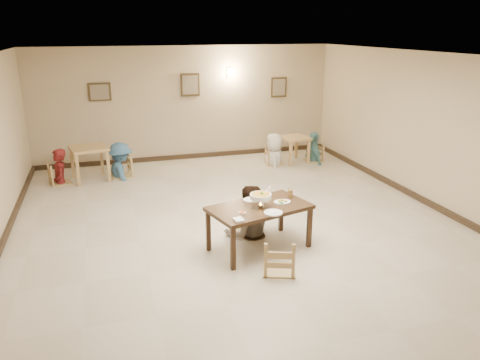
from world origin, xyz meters
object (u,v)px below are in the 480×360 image
object	(u,v)px
bg_chair_rl	(274,148)
chair_near	(280,240)
bg_diner_b	(119,143)
chair_far	(248,209)
drink_glass	(290,193)
curry_warmer	(261,196)
bg_chair_ll	(58,164)
bg_diner_d	(315,132)
main_diner	(249,185)
bg_table_left	(89,153)
bg_diner_c	(275,134)
bg_diner_a	(57,149)
bg_chair_lr	(120,156)
main_table	(259,211)
bg_chair_rr	(314,144)
bg_table_right	(294,142)

from	to	relation	value
bg_chair_rl	chair_near	bearing A→B (deg)	166.43
chair_near	bg_diner_b	xyz separation A→B (m)	(-1.97, 5.42, 0.33)
chair_far	bg_chair_rl	bearing A→B (deg)	57.82
drink_glass	chair_far	bearing A→B (deg)	144.11
chair_near	bg_diner_b	world-z (taller)	bg_diner_b
chair_near	curry_warmer	size ratio (longest dim) A/B	2.68
bg_chair_ll	bg_diner_d	bearing A→B (deg)	-105.04
main_diner	drink_glass	distance (m)	0.71
bg_table_left	bg_diner_b	size ratio (longest dim) A/B	0.57
main_diner	bg_chair_ll	size ratio (longest dim) A/B	1.93
bg_diner_c	main_diner	bearing A→B (deg)	-10.16
bg_diner_b	bg_diner_d	bearing A→B (deg)	-108.21
bg_diner_a	chair_far	bearing A→B (deg)	31.64
curry_warmer	bg_diner_d	size ratio (longest dim) A/B	0.24
bg_chair_lr	bg_diner_c	distance (m)	3.93
bg_chair_ll	bg_diner_c	size ratio (longest dim) A/B	0.57
main_table	drink_glass	xyz separation A→B (m)	(0.62, 0.23, 0.16)
main_diner	bg_diner_d	size ratio (longest dim) A/B	1.12
main_table	bg_chair_lr	bearing A→B (deg)	97.38
drink_glass	bg_chair_rl	bearing A→B (deg)	72.46
bg_diner_b	bg_diner_c	bearing A→B (deg)	-108.23
main_diner	bg_diner_c	xyz separation A→B (m)	(1.99, 3.98, -0.07)
bg_diner_b	bg_diner_d	distance (m)	5.05
drink_glass	bg_table_left	bearing A→B (deg)	126.90
bg_chair_lr	bg_chair_rr	bearing A→B (deg)	80.93
bg_chair_rl	bg_diner_a	world-z (taller)	bg_diner_a
chair_far	main_diner	size ratio (longest dim) A/B	0.48
bg_chair_rr	bg_diner_c	xyz separation A→B (m)	(-1.12, 0.02, 0.36)
main_diner	bg_table_left	world-z (taller)	main_diner
main_table	bg_chair_rr	bearing A→B (deg)	40.34
bg_table_left	bg_chair_rr	world-z (taller)	bg_chair_rr
main_diner	bg_diner_d	bearing A→B (deg)	-125.93
chair_far	bg_chair_ll	bearing A→B (deg)	125.68
bg_chair_ll	bg_diner_d	distance (m)	6.44
chair_near	bg_chair_rl	bearing A→B (deg)	-89.90
bg_table_left	bg_table_right	bearing A→B (deg)	0.61
main_table	bg_diner_b	world-z (taller)	bg_diner_b
bg_chair_rl	bg_diner_d	bearing A→B (deg)	-84.33
bg_diner_b	curry_warmer	bearing A→B (deg)	-174.86
curry_warmer	bg_diner_b	world-z (taller)	bg_diner_b
bg_table_left	bg_chair_rr	distance (m)	5.74
bg_chair_ll	bg_chair_lr	bearing A→B (deg)	-99.98
bg_chair_rl	bg_diner_b	size ratio (longest dim) A/B	0.53
chair_far	bg_table_right	world-z (taller)	chair_far
main_table	bg_chair_lr	size ratio (longest dim) A/B	1.70
bg_chair_lr	bg_diner_a	size ratio (longest dim) A/B	0.63
chair_near	bg_diner_c	bearing A→B (deg)	-89.90
bg_chair_ll	bg_chair_rr	size ratio (longest dim) A/B	1.00
main_table	bg_diner_d	world-z (taller)	bg_diner_d
main_table	bg_diner_c	xyz separation A→B (m)	(1.99, 4.57, 0.16)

